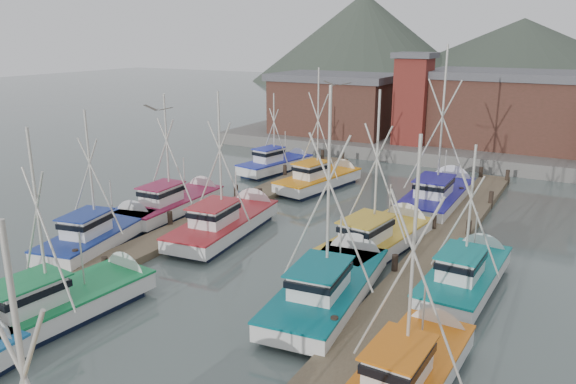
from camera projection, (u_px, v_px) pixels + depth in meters
The scene contains 21 objects.
ground at pixel (233, 291), 25.83m from camera, with size 260.00×260.00×0.00m, color #53635F.
dock_left at pixel (173, 235), 32.45m from camera, with size 2.30×46.00×1.50m.
dock_right at pixel (408, 286), 25.89m from camera, with size 2.30×46.00×1.50m.
quay at pixel (441, 145), 56.76m from camera, with size 44.00×16.00×1.20m, color slate.
shed_left at pixel (335, 103), 59.22m from camera, with size 12.72×8.48×6.20m.
shed_center at pixel (508, 108), 52.83m from camera, with size 14.84×9.54×6.90m.
lookout_tower at pixel (413, 98), 52.99m from camera, with size 3.60×3.60×8.50m.
distant_hills at pixel (479, 83), 134.82m from camera, with size 175.00×140.00×42.00m.
boat_4 at pixel (65, 303), 23.27m from camera, with size 3.62×9.28×8.89m.
boat_5 at pixel (332, 285), 24.90m from camera, with size 4.15×9.98×10.38m.
boat_6 at pixel (104, 233), 31.35m from camera, with size 4.19×8.86×8.36m.
boat_7 at pixel (412, 370), 18.61m from camera, with size 3.70×8.14×9.32m.
boat_8 at pixel (229, 222), 33.20m from camera, with size 3.84×9.64×9.23m.
boat_9 at pixel (380, 239), 30.51m from camera, with size 4.05×9.62×9.58m.
boat_10 at pixel (177, 203), 37.00m from camera, with size 3.55×8.86×8.59m.
boat_11 at pixel (467, 274), 26.05m from camera, with size 3.12×8.47×7.57m.
boat_12 at pixel (322, 179), 42.94m from camera, with size 4.04×8.76×9.77m.
boat_13 at pixel (439, 194), 38.86m from camera, with size 4.67×10.16×11.75m.
boat_14 at pixel (279, 164), 48.03m from camera, with size 3.77×8.13×7.30m.
gull_near at pixel (158, 109), 22.30m from camera, with size 1.55×0.64×0.24m.
gull_far at pixel (337, 84), 26.17m from camera, with size 1.53×0.66×0.24m.
Camera 1 is at (13.71, -19.39, 11.44)m, focal length 35.00 mm.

